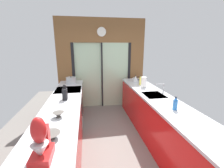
% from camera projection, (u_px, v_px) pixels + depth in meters
% --- Properties ---
extents(ground_plane, '(5.04, 7.60, 0.02)m').
position_uv_depth(ground_plane, '(111.00, 137.00, 3.30)').
color(ground_plane, slate).
extents(back_wall_unit, '(2.64, 0.12, 2.70)m').
position_uv_depth(back_wall_unit, '(102.00, 59.00, 4.65)').
color(back_wall_unit, brown).
rests_on(back_wall_unit, ground_plane).
extents(left_counter_run, '(0.62, 3.80, 0.92)m').
position_uv_depth(left_counter_run, '(63.00, 133.00, 2.59)').
color(left_counter_run, red).
rests_on(left_counter_run, ground_plane).
extents(right_counter_run, '(0.62, 3.80, 0.92)m').
position_uv_depth(right_counter_run, '(159.00, 120.00, 3.05)').
color(right_counter_run, red).
rests_on(right_counter_run, ground_plane).
extents(sink_faucet, '(0.19, 0.02, 0.23)m').
position_uv_depth(sink_faucet, '(162.00, 87.00, 3.16)').
color(sink_faucet, '#B7BABC').
rests_on(sink_faucet, right_counter_run).
extents(oven_range, '(0.60, 0.60, 0.92)m').
position_uv_depth(oven_range, '(70.00, 108.00, 3.66)').
color(oven_range, '#B7BABC').
rests_on(oven_range, ground_plane).
extents(mixing_bowl_mid, '(0.22, 0.22, 0.07)m').
position_uv_depth(mixing_bowl_mid, '(50.00, 136.00, 1.66)').
color(mixing_bowl_mid, '#514C47').
rests_on(mixing_bowl_mid, left_counter_run).
extents(mixing_bowl_far, '(0.16, 0.16, 0.08)m').
position_uv_depth(mixing_bowl_far, '(58.00, 115.00, 2.16)').
color(mixing_bowl_far, '#514C47').
rests_on(mixing_bowl_far, left_counter_run).
extents(knife_block, '(0.08, 0.14, 0.29)m').
position_uv_depth(knife_block, '(65.00, 94.00, 2.86)').
color(knife_block, black).
rests_on(knife_block, left_counter_run).
extents(stand_mixer, '(0.17, 0.27, 0.42)m').
position_uv_depth(stand_mixer, '(41.00, 144.00, 1.33)').
color(stand_mixer, red).
rests_on(stand_mixer, left_counter_run).
extents(stock_pot, '(0.26, 0.26, 0.20)m').
position_uv_depth(stock_pot, '(71.00, 80.00, 4.08)').
color(stock_pot, '#B7BABC').
rests_on(stock_pot, left_counter_run).
extents(kettle, '(0.25, 0.17, 0.19)m').
position_uv_depth(kettle, '(136.00, 79.00, 4.33)').
color(kettle, '#B7BABC').
rests_on(kettle, right_counter_run).
extents(soap_bottle_near, '(0.07, 0.07, 0.21)m').
position_uv_depth(soap_bottle_near, '(175.00, 104.00, 2.41)').
color(soap_bottle_near, '#286BB7').
rests_on(soap_bottle_near, right_counter_run).
extents(soap_bottle_far, '(0.05, 0.05, 0.25)m').
position_uv_depth(soap_bottle_far, '(140.00, 81.00, 3.95)').
color(soap_bottle_far, '#D1CC4C').
rests_on(soap_bottle_far, right_counter_run).
extents(paper_towel_roll, '(0.15, 0.15, 0.29)m').
position_uv_depth(paper_towel_roll, '(144.00, 82.00, 3.71)').
color(paper_towel_roll, '#B7BABC').
rests_on(paper_towel_roll, right_counter_run).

